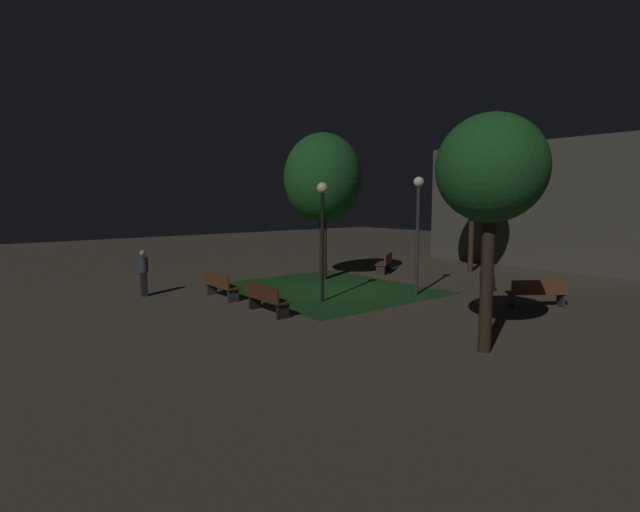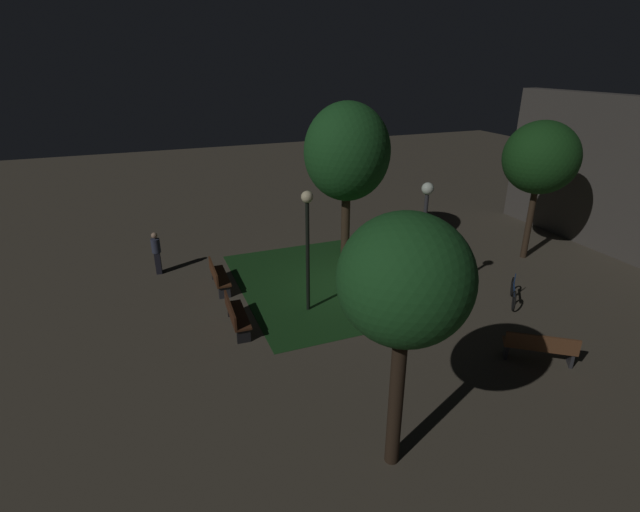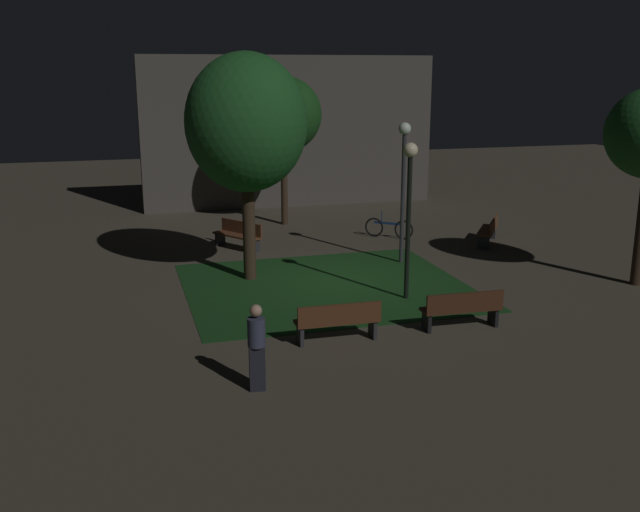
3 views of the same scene
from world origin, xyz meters
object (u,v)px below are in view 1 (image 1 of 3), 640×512
(bench_front_right, at_px, (538,292))
(tree_lawn_side, at_px, (323,178))
(bicycle, at_px, (487,279))
(pedestrian, at_px, (143,272))
(bench_by_lamp, at_px, (220,285))
(tree_near_wall, at_px, (491,170))
(lamp_post_plaza_west, at_px, (322,219))
(tree_back_right, at_px, (473,185))
(bench_back_row, at_px, (266,298))
(lamp_post_plaza_east, at_px, (418,214))
(bench_path_side, at_px, (385,262))

(bench_front_right, height_order, tree_lawn_side, tree_lawn_side)
(bicycle, height_order, pedestrian, pedestrian)
(bench_by_lamp, height_order, pedestrian, pedestrian)
(tree_near_wall, height_order, pedestrian, tree_near_wall)
(tree_lawn_side, height_order, lamp_post_plaza_west, tree_lawn_side)
(bench_front_right, relative_size, lamp_post_plaza_west, 0.45)
(tree_back_right, distance_m, lamp_post_plaza_west, 9.72)
(bicycle, bearing_deg, bench_back_row, -100.95)
(bench_by_lamp, height_order, tree_lawn_side, tree_lawn_side)
(lamp_post_plaza_west, height_order, lamp_post_plaza_east, lamp_post_plaza_east)
(bench_front_right, bearing_deg, bench_path_side, 168.55)
(bench_back_row, xyz_separation_m, tree_lawn_side, (-3.77, 5.23, 3.73))
(tree_back_right, relative_size, bicycle, 3.94)
(bench_path_side, xyz_separation_m, pedestrian, (-1.49, -10.55, 0.37))
(tree_near_wall, bearing_deg, tree_back_right, 125.53)
(bicycle, bearing_deg, lamp_post_plaza_east, -104.76)
(lamp_post_plaza_east, bearing_deg, bench_path_side, 145.37)
(bench_front_right, distance_m, lamp_post_plaza_east, 4.59)
(tree_back_right, bearing_deg, pedestrian, -105.26)
(bench_back_row, distance_m, bench_path_side, 9.38)
(bench_path_side, relative_size, bicycle, 1.29)
(tree_back_right, distance_m, lamp_post_plaza_east, 6.74)
(bench_front_right, xyz_separation_m, pedestrian, (-9.53, -8.92, 0.37))
(bench_by_lamp, xyz_separation_m, tree_back_right, (1.68, 11.99, 3.52))
(tree_lawn_side, bearing_deg, bench_front_right, 12.48)
(bench_front_right, relative_size, tree_near_wall, 0.34)
(bench_by_lamp, distance_m, bicycle, 9.93)
(bench_path_side, distance_m, tree_back_right, 5.33)
(lamp_post_plaza_west, relative_size, pedestrian, 2.42)
(bench_path_side, height_order, lamp_post_plaza_east, lamp_post_plaza_east)
(bench_back_row, xyz_separation_m, tree_near_wall, (6.06, 1.84, 3.49))
(tree_back_right, height_order, tree_lawn_side, tree_lawn_side)
(tree_lawn_side, relative_size, tree_near_wall, 1.17)
(bench_back_row, height_order, tree_near_wall, tree_near_wall)
(bench_by_lamp, bearing_deg, bicycle, 62.52)
(bench_back_row, bearing_deg, lamp_post_plaza_west, 97.72)
(tree_back_right, xyz_separation_m, tree_lawn_side, (-2.58, -6.76, 0.22))
(bench_back_row, xyz_separation_m, bicycle, (1.70, 8.81, -0.14))
(bench_back_row, relative_size, pedestrian, 1.13)
(bench_back_row, relative_size, bench_path_side, 1.03)
(bicycle, bearing_deg, pedestrian, -122.06)
(lamp_post_plaza_west, bearing_deg, bench_front_right, 43.74)
(bench_by_lamp, bearing_deg, bench_front_right, 43.58)
(tree_near_wall, bearing_deg, bench_back_row, -163.13)
(tree_near_wall, bearing_deg, bench_path_side, 144.25)
(bench_path_side, distance_m, pedestrian, 10.66)
(bench_front_right, height_order, lamp_post_plaza_west, lamp_post_plaza_west)
(bench_front_right, distance_m, tree_near_wall, 6.47)
(bench_back_row, distance_m, lamp_post_plaza_east, 6.23)
(lamp_post_plaza_east, relative_size, pedestrian, 2.57)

